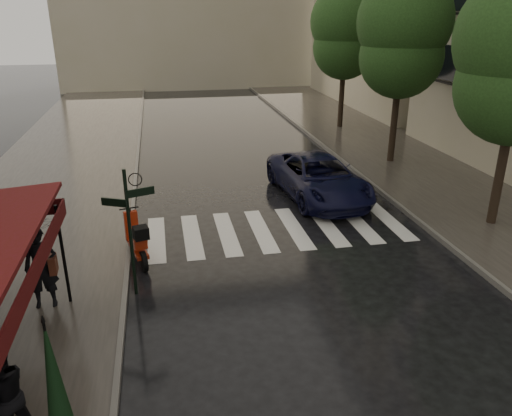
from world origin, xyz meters
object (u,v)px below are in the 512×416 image
object	(u,v)px
parked_car	(318,177)
pedestrian_terrace	(2,396)
parasol_front	(55,385)
scooter	(137,241)
pedestrian_with_umbrella	(36,236)

from	to	relation	value
parked_car	pedestrian_terrace	bearing A→B (deg)	-134.70
parasol_front	parked_car	bearing A→B (deg)	55.01
scooter	parasol_front	xyz separation A→B (m)	(-0.89, -6.37, 0.82)
pedestrian_terrace	parked_car	distance (m)	12.62
scooter	pedestrian_terrace	bearing A→B (deg)	-121.08
pedestrian_terrace	scooter	size ratio (longest dim) A/B	0.90
pedestrian_with_umbrella	parked_car	bearing A→B (deg)	31.58
scooter	parked_car	xyz separation A→B (m)	(6.24, 3.82, 0.15)
pedestrian_with_umbrella	parasol_front	xyz separation A→B (m)	(1.06, -4.34, -0.42)
parasol_front	scooter	bearing A→B (deg)	82.04
pedestrian_terrace	scooter	distance (m)	6.19
parked_car	parasol_front	world-z (taller)	parasol_front
parasol_front	pedestrian_terrace	bearing A→B (deg)	153.08
pedestrian_with_umbrella	parked_car	xyz separation A→B (m)	(8.19, 5.85, -1.09)
scooter	parasol_front	bearing A→B (deg)	-112.36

